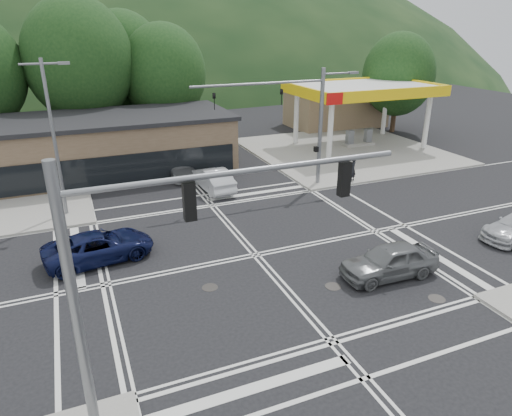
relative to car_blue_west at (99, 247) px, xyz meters
name	(u,v)px	position (x,y,z in m)	size (l,w,h in m)	color
ground	(256,255)	(7.15, -2.46, -0.71)	(120.00, 120.00, 0.00)	black
sidewalk_ne	(346,151)	(22.15, 12.54, -0.64)	(16.00, 16.00, 0.15)	gray
gas_station_canopy	(363,91)	(24.13, 13.53, 4.33)	(12.32, 8.34, 5.75)	silver
convenience_store	(335,108)	(27.15, 22.54, 1.19)	(10.00, 6.00, 3.80)	#846B4F
commercial_row	(67,150)	(-0.85, 14.54, 1.29)	(24.00, 8.00, 4.00)	brown
hill_north	(97,76)	(7.15, 87.54, -0.71)	(252.00, 126.00, 140.00)	black
tree_n_b	(79,60)	(1.15, 21.54, 7.08)	(9.00, 9.00, 12.98)	#382619
tree_n_c	(164,73)	(8.15, 21.54, 5.78)	(7.60, 7.60, 10.87)	#382619
tree_n_e	(123,63)	(5.15, 25.54, 6.43)	(8.40, 8.40, 11.98)	#382619
tree_ne	(398,75)	(31.15, 17.54, 5.13)	(7.20, 7.20, 9.99)	#382619
streetlight_nw	(54,132)	(-1.29, 6.54, 4.33)	(2.50, 0.25, 9.00)	slate
signal_mast_ne	(305,114)	(14.09, 5.74, 4.36)	(11.65, 0.30, 8.00)	slate
signal_mast_sw	(146,263)	(0.76, -10.66, 4.40)	(9.14, 0.28, 8.00)	slate
car_blue_west	(99,247)	(0.00, 0.00, 0.00)	(2.37, 5.14, 1.43)	#0C1136
car_grey_center	(389,261)	(11.93, -6.64, 0.06)	(1.82, 4.53, 1.54)	#5D6062
car_queue_a	(213,179)	(8.15, 7.54, 0.06)	(1.63, 4.68, 1.54)	silver
car_queue_b	(204,149)	(9.83, 15.37, 0.07)	(1.84, 4.58, 1.56)	silver
car_northbound	(179,168)	(6.65, 11.26, -0.03)	(1.92, 4.73, 1.37)	slate
pedestrian	(353,169)	(17.76, 5.04, 0.31)	(0.64, 0.42, 1.75)	black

